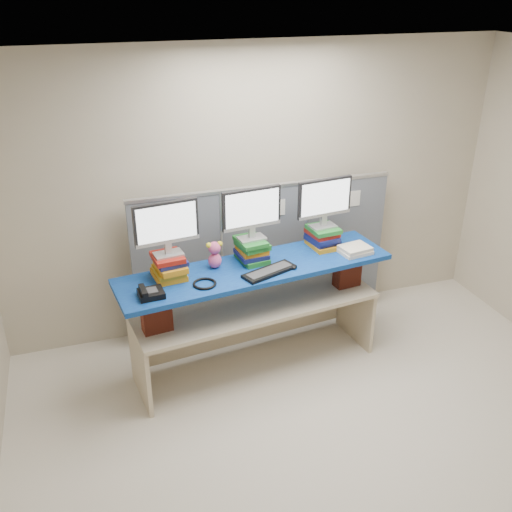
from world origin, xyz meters
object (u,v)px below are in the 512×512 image
object	(u,v)px
monitor_right	(325,200)
desk_phone	(150,293)
keyboard	(269,271)
monitor_center	(252,211)
desk	(256,316)
blue_board	(256,269)
monitor_left	(166,226)

from	to	relation	value
monitor_right	desk_phone	world-z (taller)	monitor_right
keyboard	desk_phone	world-z (taller)	desk_phone
monitor_center	monitor_right	size ratio (longest dim) A/B	1.00
desk_phone	desk	bearing A→B (deg)	9.91
desk	keyboard	xyz separation A→B (m)	(0.07, -0.15, 0.52)
blue_board	monitor_left	size ratio (longest dim) A/B	4.58
monitor_right	desk_phone	xyz separation A→B (m)	(-1.65, -0.43, -0.42)
desk	monitor_right	size ratio (longest dim) A/B	4.29
desk	monitor_left	bearing A→B (deg)	170.76
monitor_left	desk_phone	world-z (taller)	monitor_left
monitor_left	monitor_center	distance (m)	0.74
desk	keyboard	bearing A→B (deg)	-71.81
desk_phone	keyboard	bearing A→B (deg)	0.74
monitor_left	monitor_right	distance (m)	1.46
monitor_right	blue_board	bearing A→B (deg)	-170.75
monitor_right	desk	bearing A→B (deg)	-170.75
desk	monitor_right	world-z (taller)	monitor_right
keyboard	desk	bearing A→B (deg)	94.36
monitor_left	keyboard	xyz separation A→B (m)	(0.81, -0.19, -0.45)
monitor_center	keyboard	world-z (taller)	monitor_center
desk	desk_phone	world-z (taller)	desk_phone
monitor_left	desk_phone	size ratio (longest dim) A/B	2.56
blue_board	monitor_center	xyz separation A→B (m)	(0.00, 0.12, 0.49)
monitor_center	desk	bearing A→B (deg)	-96.81
monitor_left	monitor_center	xyz separation A→B (m)	(0.74, 0.08, 0.00)
monitor_center	desk_phone	world-z (taller)	monitor_center
monitor_center	desk_phone	xyz separation A→B (m)	(-0.94, -0.35, -0.44)
desk	monitor_center	xyz separation A→B (m)	(0.00, 0.12, 0.97)
monitor_left	desk	bearing A→B (deg)	-9.24
monitor_center	monitor_right	distance (m)	0.71
monitor_right	monitor_center	bearing A→B (deg)	180.00
monitor_center	keyboard	distance (m)	0.53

